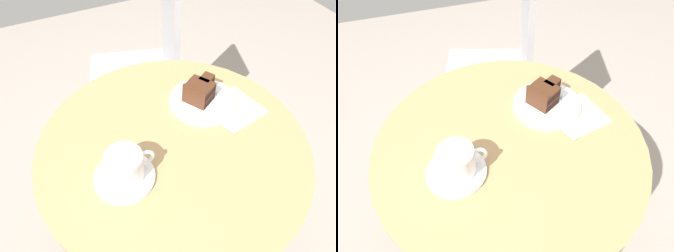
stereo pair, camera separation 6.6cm
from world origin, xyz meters
TOP-DOWN VIEW (x-y plane):
  - ground_plane at (0.00, 0.00)m, footprint 4.40×4.40m
  - cafe_table at (0.00, 0.00)m, footprint 0.71×0.71m
  - saucer at (-0.15, -0.05)m, footprint 0.14×0.14m
  - coffee_cup at (-0.15, -0.05)m, footprint 0.12×0.09m
  - teaspoon at (-0.15, 0.00)m, footprint 0.10×0.06m
  - cake_plate at (0.14, 0.09)m, footprint 0.19×0.19m
  - cake_slice at (0.14, 0.10)m, footprint 0.11×0.10m
  - fork at (0.20, 0.09)m, footprint 0.09×0.12m
  - napkin at (0.21, 0.03)m, footprint 0.18×0.16m
  - cafe_chair at (0.18, 0.58)m, footprint 0.48×0.48m

SIDE VIEW (x-z plane):
  - ground_plane at x=0.00m, z-range -0.01..0.00m
  - cafe_chair at x=0.18m, z-range 0.08..0.98m
  - cafe_table at x=0.00m, z-range 0.23..0.92m
  - napkin at x=0.21m, z-range 0.69..0.70m
  - saucer at x=-0.15m, z-range 0.69..0.70m
  - cake_plate at x=0.14m, z-range 0.69..0.71m
  - teaspoon at x=-0.15m, z-range 0.70..0.71m
  - fork at x=0.20m, z-range 0.71..0.71m
  - cake_slice at x=0.14m, z-range 0.70..0.77m
  - coffee_cup at x=-0.15m, z-range 0.70..0.78m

